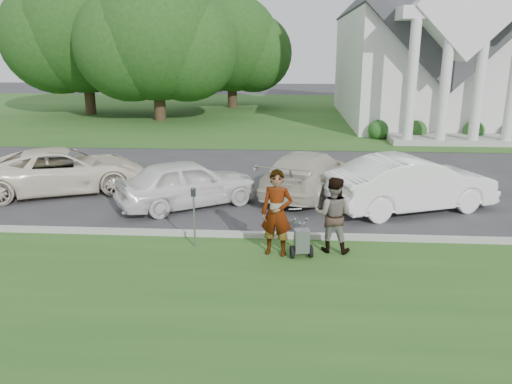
# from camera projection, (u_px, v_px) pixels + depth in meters

# --- Properties ---
(ground) EXTENTS (120.00, 120.00, 0.00)m
(ground) POSITION_uv_depth(u_px,v_px,m) (257.00, 246.00, 12.18)
(ground) COLOR #333335
(ground) RESTS_ON ground
(grass_strip) EXTENTS (80.00, 7.00, 0.01)m
(grass_strip) POSITION_uv_depth(u_px,v_px,m) (247.00, 307.00, 9.30)
(grass_strip) COLOR #295A1F
(grass_strip) RESTS_ON ground
(church_lawn) EXTENTS (80.00, 30.00, 0.01)m
(church_lawn) POSITION_uv_depth(u_px,v_px,m) (280.00, 112.00, 38.07)
(church_lawn) COLOR #295A1F
(church_lawn) RESTS_ON ground
(curb) EXTENTS (80.00, 0.18, 0.15)m
(curb) POSITION_uv_depth(u_px,v_px,m) (259.00, 235.00, 12.68)
(curb) COLOR #9E9E93
(curb) RESTS_ON ground
(church) EXTENTS (9.19, 19.00, 24.10)m
(church) POSITION_uv_depth(u_px,v_px,m) (420.00, 28.00, 32.13)
(church) COLOR white
(church) RESTS_ON ground
(tree_left) EXTENTS (10.63, 8.40, 9.71)m
(tree_left) POSITION_uv_depth(u_px,v_px,m) (156.00, 42.00, 32.37)
(tree_left) COLOR #332316
(tree_left) RESTS_ON ground
(tree_far) EXTENTS (11.64, 9.20, 10.73)m
(tree_far) POSITION_uv_depth(u_px,v_px,m) (84.00, 34.00, 35.48)
(tree_far) COLOR #332316
(tree_far) RESTS_ON ground
(tree_back) EXTENTS (9.61, 7.60, 8.89)m
(tree_back) POSITION_uv_depth(u_px,v_px,m) (232.00, 48.00, 39.89)
(tree_back) COLOR #332316
(tree_back) RESTS_ON ground
(striping_cart) EXTENTS (0.59, 1.05, 0.92)m
(striping_cart) POSITION_uv_depth(u_px,v_px,m) (301.00, 241.00, 11.40)
(striping_cart) COLOR black
(striping_cart) RESTS_ON ground
(person_left) EXTENTS (0.82, 0.62, 2.01)m
(person_left) POSITION_uv_depth(u_px,v_px,m) (277.00, 214.00, 11.40)
(person_left) COLOR #999999
(person_left) RESTS_ON ground
(person_right) EXTENTS (0.99, 0.84, 1.81)m
(person_right) POSITION_uv_depth(u_px,v_px,m) (333.00, 215.00, 11.62)
(person_right) COLOR #999999
(person_right) RESTS_ON ground
(parking_meter_near) EXTENTS (0.11, 0.10, 1.50)m
(parking_meter_near) POSITION_uv_depth(u_px,v_px,m) (194.00, 210.00, 11.84)
(parking_meter_near) COLOR gray
(parking_meter_near) RESTS_ON ground
(car_a) EXTENTS (5.82, 4.31, 1.47)m
(car_a) POSITION_uv_depth(u_px,v_px,m) (64.00, 170.00, 16.66)
(car_a) COLOR white
(car_a) RESTS_ON ground
(car_b) EXTENTS (4.53, 3.74, 1.46)m
(car_b) POSITION_uv_depth(u_px,v_px,m) (188.00, 183.00, 15.10)
(car_b) COLOR white
(car_b) RESTS_ON ground
(car_c) EXTENTS (3.61, 5.31, 1.43)m
(car_c) POSITION_uv_depth(u_px,v_px,m) (308.00, 173.00, 16.42)
(car_c) COLOR beige
(car_c) RESTS_ON ground
(car_d) EXTENTS (5.26, 3.40, 1.64)m
(car_d) POSITION_uv_depth(u_px,v_px,m) (412.00, 183.00, 14.70)
(car_d) COLOR white
(car_d) RESTS_ON ground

